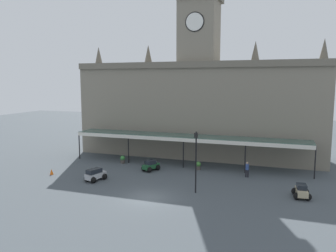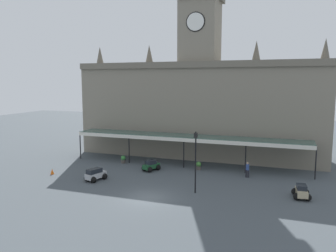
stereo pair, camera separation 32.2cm
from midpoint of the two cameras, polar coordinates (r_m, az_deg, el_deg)
ground_plane at (r=29.97m, az=-3.83°, el=-12.17°), size 140.00×140.00×0.00m
station_building at (r=45.56m, az=5.00°, el=3.79°), size 32.46×7.19×21.54m
entrance_canopy at (r=40.39m, az=2.93°, el=-1.86°), size 28.76×3.26×3.63m
car_beige_sedan at (r=32.04m, az=21.55°, el=-10.43°), size 1.64×2.12×1.19m
car_green_sedan at (r=38.51m, az=-3.20°, el=-6.89°), size 1.98×2.23×1.19m
car_silver_estate at (r=35.52m, az=-12.55°, el=-8.21°), size 1.93×2.41×1.27m
pedestrian_near_entrance at (r=36.71m, az=13.11°, el=-7.15°), size 0.38×0.34×1.67m
victorian_lamppost at (r=30.36m, az=4.50°, el=-5.07°), size 0.30×0.30×5.70m
traffic_cone at (r=39.15m, az=-19.49°, el=-7.38°), size 0.40×0.40×0.61m
planter_by_canopy at (r=38.96m, az=4.96°, el=-6.75°), size 0.60×0.60×0.96m
planter_near_kerb at (r=42.23m, az=-7.98°, el=-5.67°), size 0.60×0.60×0.96m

